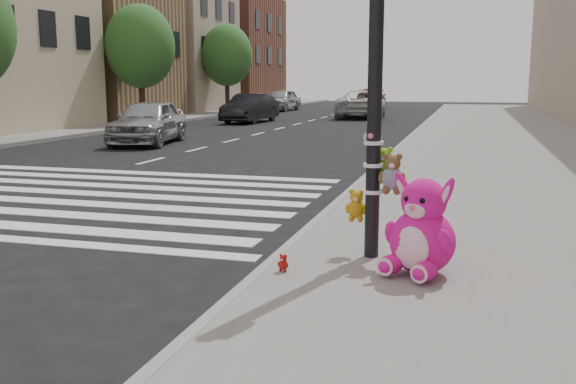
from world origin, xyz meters
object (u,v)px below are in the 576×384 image
at_px(red_teddy, 283,263).
at_px(car_white_near, 361,104).
at_px(car_dark_far, 250,108).
at_px(car_silver_far, 148,122).
at_px(pink_bunny, 421,233).
at_px(signal_pole, 377,114).

relative_size(red_teddy, car_white_near, 0.03).
bearing_deg(car_dark_far, red_teddy, -66.74).
relative_size(car_silver_far, car_dark_far, 1.00).
bearing_deg(car_dark_far, car_white_near, 52.96).
xyz_separation_m(car_dark_far, car_white_near, (4.74, 5.57, 0.05)).
relative_size(pink_bunny, car_white_near, 0.19).
bearing_deg(pink_bunny, red_teddy, -144.41).
height_order(signal_pole, car_dark_far, signal_pole).
height_order(signal_pole, pink_bunny, signal_pole).
bearing_deg(car_dark_far, car_silver_far, -85.07).
relative_size(signal_pole, red_teddy, 21.31).
relative_size(pink_bunny, red_teddy, 5.66).
bearing_deg(red_teddy, car_dark_far, 121.46).
bearing_deg(car_white_near, car_dark_far, 44.41).
xyz_separation_m(signal_pole, pink_bunny, (0.56, -0.55, -1.18)).
height_order(pink_bunny, car_white_near, car_white_near).
relative_size(signal_pole, pink_bunny, 3.76).
bearing_deg(car_white_near, pink_bunny, 95.33).
xyz_separation_m(red_teddy, car_dark_far, (-8.91, 24.62, 0.49)).
distance_m(red_teddy, car_silver_far, 15.83).
height_order(car_silver_far, car_dark_far, car_silver_far).
bearing_deg(red_teddy, pink_bunny, 23.97).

